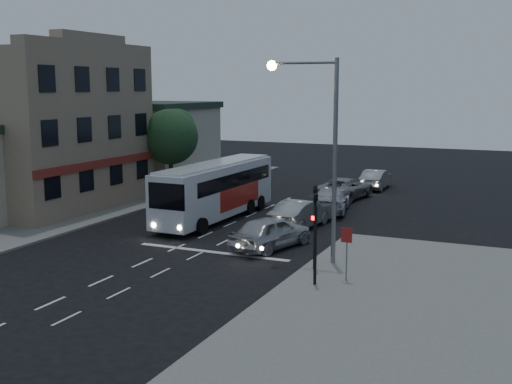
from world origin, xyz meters
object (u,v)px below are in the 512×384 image
at_px(car_sedan_c, 345,188).
at_px(regulatory_sign, 347,245).
at_px(car_sedan_a, 301,214).
at_px(car_extra, 376,179).
at_px(car_suv, 271,232).
at_px(traffic_signal_main, 315,217).
at_px(streetlight, 321,137).
at_px(street_tree, 170,134).
at_px(tour_bus, 216,189).
at_px(traffic_signal_side, 316,228).
at_px(car_sedan_b, 330,200).

relative_size(car_sedan_c, regulatory_sign, 2.49).
distance_m(car_sedan_a, car_extra, 15.43).
bearing_deg(regulatory_sign, car_extra, 100.69).
distance_m(car_suv, traffic_signal_main, 4.74).
bearing_deg(streetlight, street_tree, 140.49).
bearing_deg(tour_bus, street_tree, 139.22).
xyz_separation_m(tour_bus, traffic_signal_side, (9.68, -10.11, 0.57)).
distance_m(regulatory_sign, streetlight, 5.18).
relative_size(car_sedan_b, car_sedan_c, 0.97).
height_order(car_suv, streetlight, streetlight).
xyz_separation_m(car_sedan_a, street_tree, (-12.27, 6.16, 3.69)).
distance_m(car_sedan_a, car_sedan_c, 10.09).
relative_size(car_suv, car_sedan_b, 0.91).
height_order(car_sedan_b, traffic_signal_main, traffic_signal_main).
distance_m(car_sedan_b, car_sedan_c, 5.12).
relative_size(tour_bus, car_sedan_a, 2.29).
distance_m(car_sedan_b, streetlight, 13.04).
bearing_deg(car_suv, car_sedan_c, -72.26).
relative_size(car_suv, regulatory_sign, 2.19).
bearing_deg(traffic_signal_main, street_tree, 137.97).
height_order(regulatory_sign, street_tree, street_tree).
xyz_separation_m(car_suv, streetlight, (3.03, -1.60, 4.91)).
bearing_deg(street_tree, regulatory_sign, -41.08).
bearing_deg(car_sedan_c, traffic_signal_main, 110.35).
relative_size(car_sedan_a, streetlight, 0.54).
relative_size(traffic_signal_side, street_tree, 0.66).
bearing_deg(traffic_signal_side, car_sedan_b, 105.15).
xyz_separation_m(car_sedan_c, street_tree, (-11.93, -3.92, 3.74)).
height_order(car_sedan_b, car_extra, car_sedan_b).
relative_size(car_suv, car_extra, 1.04).
bearing_deg(streetlight, car_extra, 96.89).
relative_size(car_sedan_b, regulatory_sign, 2.41).
xyz_separation_m(car_sedan_a, car_extra, (0.62, 15.42, -0.05)).
bearing_deg(streetlight, traffic_signal_side, -74.30).
bearing_deg(car_sedan_b, regulatory_sign, 98.56).
xyz_separation_m(car_suv, traffic_signal_side, (3.98, -5.00, 1.60)).
bearing_deg(car_sedan_a, car_sedan_c, -80.73).
distance_m(car_sedan_c, street_tree, 13.10).
xyz_separation_m(tour_bus, car_sedan_a, (5.44, -0.04, -1.05)).
height_order(streetlight, street_tree, streetlight).
xyz_separation_m(car_suv, car_sedan_a, (-0.26, 5.06, -0.01)).
distance_m(car_sedan_b, regulatory_sign, 14.99).
distance_m(car_sedan_b, car_extra, 10.44).
xyz_separation_m(traffic_signal_side, street_tree, (-16.51, 16.22, 2.08)).
relative_size(traffic_signal_main, regulatory_sign, 1.86).
xyz_separation_m(tour_bus, street_tree, (-6.83, 6.12, 2.65)).
bearing_deg(car_sedan_c, car_sedan_b, 103.94).
bearing_deg(street_tree, traffic_signal_side, -44.50).
height_order(car_sedan_a, regulatory_sign, regulatory_sign).
height_order(car_sedan_c, regulatory_sign, regulatory_sign).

